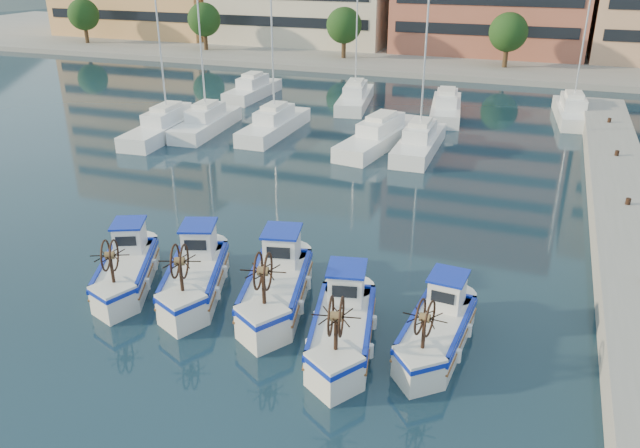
{
  "coord_description": "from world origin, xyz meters",
  "views": [
    {
      "loc": [
        8.74,
        -16.49,
        12.25
      ],
      "look_at": [
        0.42,
        6.23,
        1.5
      ],
      "focal_mm": 35.0,
      "sensor_mm": 36.0,
      "label": 1
    }
  ],
  "objects_px": {
    "fishing_boat_b": "(195,273)",
    "fishing_boat_c": "(277,283)",
    "fishing_boat_d": "(343,323)",
    "fishing_boat_a": "(127,266)",
    "fishing_boat_e": "(438,326)"
  },
  "relations": [
    {
      "from": "fishing_boat_a",
      "to": "fishing_boat_c",
      "type": "relative_size",
      "value": 0.9
    },
    {
      "from": "fishing_boat_b",
      "to": "fishing_boat_c",
      "type": "height_order",
      "value": "fishing_boat_c"
    },
    {
      "from": "fishing_boat_d",
      "to": "fishing_boat_e",
      "type": "height_order",
      "value": "fishing_boat_d"
    },
    {
      "from": "fishing_boat_d",
      "to": "fishing_boat_e",
      "type": "bearing_deg",
      "value": 6.19
    },
    {
      "from": "fishing_boat_e",
      "to": "fishing_boat_b",
      "type": "bearing_deg",
      "value": -178.06
    },
    {
      "from": "fishing_boat_b",
      "to": "fishing_boat_c",
      "type": "bearing_deg",
      "value": -14.13
    },
    {
      "from": "fishing_boat_d",
      "to": "fishing_boat_a",
      "type": "bearing_deg",
      "value": 161.85
    },
    {
      "from": "fishing_boat_d",
      "to": "fishing_boat_b",
      "type": "bearing_deg",
      "value": 155.71
    },
    {
      "from": "fishing_boat_a",
      "to": "fishing_boat_d",
      "type": "height_order",
      "value": "fishing_boat_d"
    },
    {
      "from": "fishing_boat_b",
      "to": "fishing_boat_e",
      "type": "distance_m",
      "value": 9.43
    },
    {
      "from": "fishing_boat_b",
      "to": "fishing_boat_d",
      "type": "relative_size",
      "value": 1.01
    },
    {
      "from": "fishing_boat_d",
      "to": "fishing_boat_e",
      "type": "xyz_separation_m",
      "value": [
        2.99,
        0.99,
        -0.06
      ]
    },
    {
      "from": "fishing_boat_d",
      "to": "fishing_boat_e",
      "type": "relative_size",
      "value": 1.09
    },
    {
      "from": "fishing_boat_a",
      "to": "fishing_boat_e",
      "type": "relative_size",
      "value": 1.04
    },
    {
      "from": "fishing_boat_a",
      "to": "fishing_boat_b",
      "type": "xyz_separation_m",
      "value": [
        2.85,
        0.4,
        0.05
      ]
    }
  ]
}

